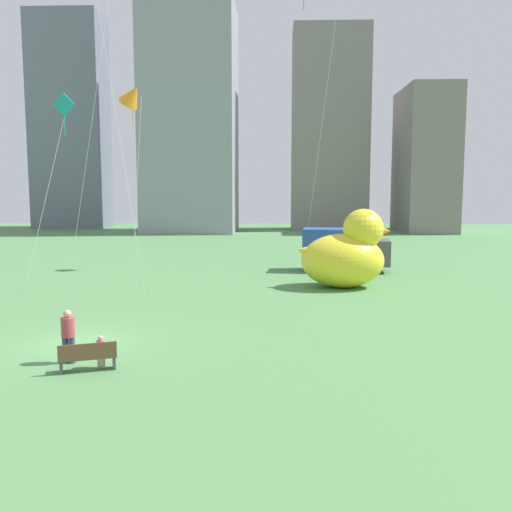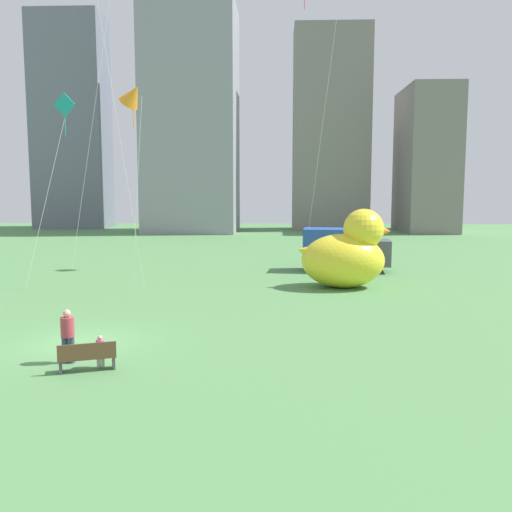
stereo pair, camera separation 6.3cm
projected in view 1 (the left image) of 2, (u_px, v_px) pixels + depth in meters
ground_plane at (81, 343)px, 20.03m from camera, size 140.00×140.00×0.00m
park_bench at (88, 356)px, 16.85m from camera, size 1.75×0.99×0.90m
person_adult at (68, 334)px, 17.63m from camera, size 0.42×0.42×1.72m
person_child at (101, 350)px, 17.22m from camera, size 0.25×0.25×1.01m
giant_inflatable_duck at (346, 254)px, 31.16m from camera, size 5.31×3.41×4.40m
box_truck at (344, 250)px, 37.44m from camera, size 5.92×2.90×2.85m
city_skyline at (171, 129)px, 73.25m from camera, size 72.19×16.61×29.40m
kite_teal at (62, 113)px, 29.99m from camera, size 2.93×3.07×10.60m
kite_orange at (132, 95)px, 29.50m from camera, size 1.89×1.72×11.17m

